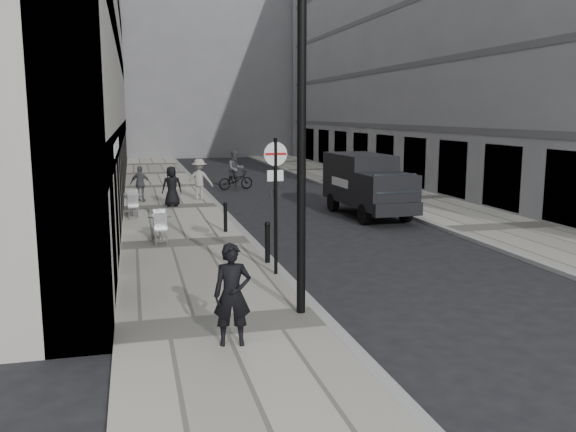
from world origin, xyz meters
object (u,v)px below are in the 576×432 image
Objects in this scene: lamppost at (302,122)px; walking_man at (232,295)px; sign_post at (276,188)px; panel_van at (366,182)px; cyclist at (236,174)px.

walking_man is at bearing -139.34° from lamppost.
sign_post is 0.50× the size of lamppost.
walking_man is 14.71m from panel_van.
sign_post is 18.22m from cyclist.
lamppost reaches higher than sign_post.
lamppost is at bearing 48.38° from walking_man.
lamppost is (1.60, 1.37, 2.89)m from walking_man.
panel_van is at bearing 67.36° from walking_man.
panel_van is (7.43, 12.69, 0.36)m from walking_man.
sign_post is at bearing -126.74° from panel_van.
panel_van is (5.83, 11.31, -2.52)m from lamppost.
cyclist is at bearing 81.36° from sign_post.
sign_post is 0.64× the size of panel_van.
sign_post is 1.62× the size of cyclist.
cyclist is (-3.66, 9.76, -0.56)m from panel_van.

